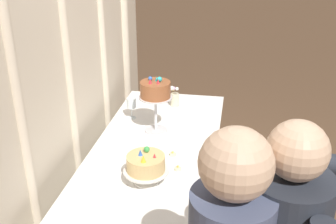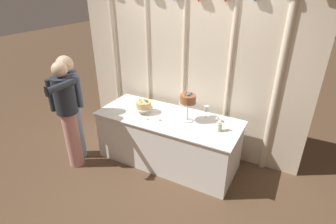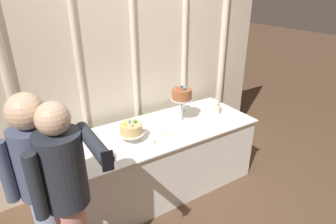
# 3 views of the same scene
# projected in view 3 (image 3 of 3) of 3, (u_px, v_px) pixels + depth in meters

# --- Properties ---
(ground_plane) EXTENTS (24.00, 24.00, 0.00)m
(ground_plane) POSITION_uv_depth(u_px,v_px,m) (167.00, 190.00, 3.36)
(ground_plane) COLOR brown
(draped_curtain) EXTENTS (3.62, 0.16, 2.73)m
(draped_curtain) POSITION_uv_depth(u_px,v_px,m) (136.00, 57.00, 3.28)
(draped_curtain) COLOR beige
(draped_curtain) RESTS_ON ground_plane
(cake_table) EXTENTS (2.10, 0.85, 0.77)m
(cake_table) POSITION_uv_depth(u_px,v_px,m) (162.00, 158.00, 3.28)
(cake_table) COLOR white
(cake_table) RESTS_ON ground_plane
(cake_display_nearleft) EXTENTS (0.27, 0.27, 0.22)m
(cake_display_nearleft) POSITION_uv_depth(u_px,v_px,m) (131.00, 129.00, 2.85)
(cake_display_nearleft) COLOR silver
(cake_display_nearleft) RESTS_ON cake_table
(cake_display_nearright) EXTENTS (0.24, 0.24, 0.43)m
(cake_display_nearright) POSITION_uv_depth(u_px,v_px,m) (182.00, 96.00, 3.16)
(cake_display_nearright) COLOR silver
(cake_display_nearright) RESTS_ON cake_table
(wine_glass) EXTENTS (0.07, 0.07, 0.17)m
(wine_glass) POSITION_uv_depth(u_px,v_px,m) (183.00, 101.00, 3.51)
(wine_glass) COLOR silver
(wine_glass) RESTS_ON cake_table
(flower_vase) EXTENTS (0.11, 0.08, 0.19)m
(flower_vase) POSITION_uv_depth(u_px,v_px,m) (217.00, 107.00, 3.45)
(flower_vase) COLOR beige
(flower_vase) RESTS_ON cake_table
(tealight_far_left) EXTENTS (0.04, 0.04, 0.03)m
(tealight_far_left) POSITION_uv_depth(u_px,v_px,m) (154.00, 142.00, 2.85)
(tealight_far_left) COLOR beige
(tealight_far_left) RESTS_ON cake_table
(tealight_near_left) EXTENTS (0.05, 0.05, 0.03)m
(tealight_near_left) POSITION_uv_depth(u_px,v_px,m) (165.00, 134.00, 2.98)
(tealight_near_left) COLOR beige
(tealight_near_left) RESTS_ON cake_table
(guest_man_pink_jacket) EXTENTS (0.45, 0.29, 1.62)m
(guest_man_pink_jacket) POSITION_uv_depth(u_px,v_px,m) (42.00, 187.00, 2.00)
(guest_man_pink_jacket) COLOR #93ADD6
(guest_man_pink_jacket) RESTS_ON ground_plane
(guest_girl_blue_dress) EXTENTS (0.43, 0.58, 1.61)m
(guest_girl_blue_dress) POSITION_uv_depth(u_px,v_px,m) (68.00, 200.00, 1.91)
(guest_girl_blue_dress) COLOR #D6938E
(guest_girl_blue_dress) RESTS_ON ground_plane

